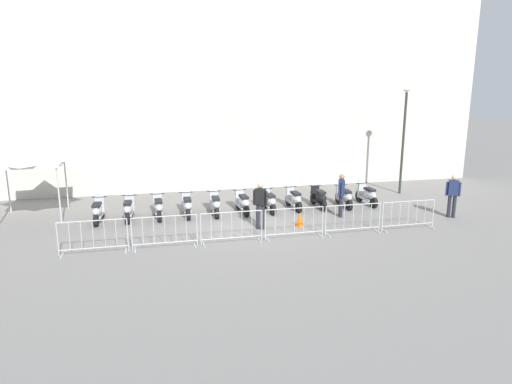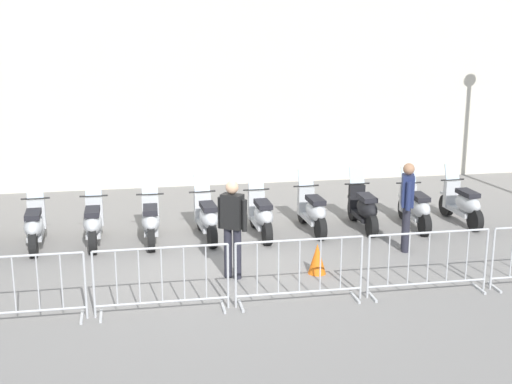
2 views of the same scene
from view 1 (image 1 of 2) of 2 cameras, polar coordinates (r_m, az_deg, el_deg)
The scene contains 25 objects.
ground_plane at distance 16.42m, azimuth -0.46°, elevation -4.43°, with size 120.00×120.00×0.00m, color slate.
building_facade at distance 23.40m, azimuth -4.91°, elevation 19.56°, with size 28.00×2.40×15.28m, color beige.
motorcycle_0 at distance 17.80m, azimuth -19.72°, elevation -2.31°, with size 0.58×1.73×1.24m.
motorcycle_1 at distance 17.73m, azimuth -16.12°, elevation -2.12°, with size 0.58×1.73×1.24m.
motorcycle_2 at distance 17.72m, azimuth -12.48°, elevation -1.92°, with size 0.56×1.72×1.24m.
motorcycle_3 at distance 17.76m, azimuth -8.87°, elevation -1.73°, with size 0.56×1.73×1.24m.
motorcycle_4 at distance 17.82m, azimuth -5.27°, elevation -1.58°, with size 0.56×1.73×1.24m.
motorcycle_5 at distance 18.02m, azimuth -1.73°, elevation -1.37°, with size 0.56×1.72×1.24m.
motorcycle_6 at distance 18.25m, azimuth 1.73°, elevation -1.19°, with size 0.56×1.72×1.24m.
motorcycle_7 at distance 18.68m, azimuth 4.95°, elevation -0.91°, with size 0.56×1.72×1.24m.
motorcycle_8 at distance 19.05m, azimuth 8.15°, elevation -0.72°, with size 0.56×1.73×1.24m.
motorcycle_9 at distance 19.36m, azimuth 11.37°, elevation -0.62°, with size 0.57×1.73×1.24m.
motorcycle_10 at distance 19.95m, azimuth 14.19°, elevation -0.37°, with size 0.56×1.72×1.24m.
barrier_segment_0 at distance 14.43m, azimuth -20.28°, elevation -5.52°, with size 2.06×0.54×1.07m.
barrier_segment_1 at distance 14.30m, azimuth -11.69°, elevation -5.13°, with size 2.06×0.54×1.07m.
barrier_segment_2 at distance 14.50m, azimuth -3.15°, elevation -4.63°, with size 2.06×0.54×1.07m.
barrier_segment_3 at distance 15.00m, azimuth 4.97°, elevation -4.06°, with size 2.06×0.54×1.07m.
barrier_segment_4 at distance 15.79m, azimuth 12.42°, elevation -3.46°, with size 2.06×0.54×1.07m.
barrier_segment_5 at distance 16.81m, azimuth 19.05°, elevation -2.88°, with size 2.06×0.54×1.07m.
street_lamp at distance 22.37m, azimuth 18.57°, elevation 7.66°, with size 0.36×0.36×5.07m.
officer_near_row_end at distance 15.84m, azimuth 0.56°, elevation -1.39°, with size 0.46×0.39×1.73m.
officer_mid_plaza at distance 17.74m, azimuth 10.95°, elevation -0.08°, with size 0.33×0.52×1.73m.
officer_by_barriers at distance 18.96m, azimuth 24.08°, elevation -0.15°, with size 0.48×0.38×1.73m.
canopy_tent at distance 19.09m, azimuth -27.33°, elevation 4.31°, with size 2.45×2.45×2.91m.
traffic_cone at distance 16.38m, azimuth 5.71°, elevation -3.54°, with size 0.32×0.32×0.55m, color orange.
Camera 1 is at (-4.25, -15.10, 4.85)m, focal length 30.98 mm.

